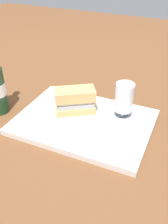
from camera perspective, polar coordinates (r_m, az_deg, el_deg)
ground_plane at (r=0.87m, az=0.00°, el=-2.72°), size 3.00×3.00×0.00m
tray at (r=0.87m, az=0.00°, el=-2.19°), size 0.44×0.32×0.02m
placemat at (r=0.86m, az=0.00°, el=-1.62°), size 0.38×0.27×0.00m
plate at (r=0.88m, az=-1.92°, el=-0.20°), size 0.19×0.19×0.01m
sandwich at (r=0.85m, az=-1.76°, el=2.60°), size 0.14×0.12×0.08m
beer_glass at (r=0.85m, az=8.80°, el=2.67°), size 0.06×0.06×0.12m
napkin_folded at (r=0.80m, az=3.01°, el=-4.89°), size 0.09×0.07×0.01m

